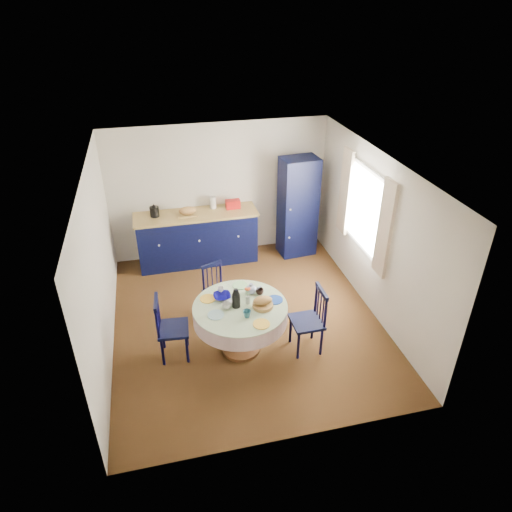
# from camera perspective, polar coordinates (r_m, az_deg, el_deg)

# --- Properties ---
(floor) EXTENTS (4.50, 4.50, 0.00)m
(floor) POSITION_cam_1_polar(r_m,az_deg,el_deg) (7.19, -1.26, -7.90)
(floor) COLOR black
(floor) RESTS_ON ground
(ceiling) EXTENTS (4.50, 4.50, 0.00)m
(ceiling) POSITION_cam_1_polar(r_m,az_deg,el_deg) (5.97, -1.53, 11.26)
(ceiling) COLOR white
(ceiling) RESTS_ON wall_back
(wall_back) EXTENTS (4.00, 0.02, 2.50)m
(wall_back) POSITION_cam_1_polar(r_m,az_deg,el_deg) (8.48, -4.63, 8.14)
(wall_back) COLOR beige
(wall_back) RESTS_ON floor
(wall_left) EXTENTS (0.02, 4.50, 2.50)m
(wall_left) POSITION_cam_1_polar(r_m,az_deg,el_deg) (6.44, -19.06, -1.31)
(wall_left) COLOR beige
(wall_left) RESTS_ON floor
(wall_right) EXTENTS (0.02, 4.50, 2.50)m
(wall_right) POSITION_cam_1_polar(r_m,az_deg,el_deg) (7.12, 14.57, 2.61)
(wall_right) COLOR beige
(wall_right) RESTS_ON floor
(window) EXTENTS (0.10, 1.74, 1.45)m
(window) POSITION_cam_1_polar(r_m,az_deg,el_deg) (7.22, 13.48, 5.59)
(window) COLOR white
(window) RESTS_ON wall_right
(kitchen_counter) EXTENTS (2.21, 0.70, 1.22)m
(kitchen_counter) POSITION_cam_1_polar(r_m,az_deg,el_deg) (8.49, -7.35, 2.42)
(kitchen_counter) COLOR black
(kitchen_counter) RESTS_ON floor
(pantry_cabinet) EXTENTS (0.70, 0.53, 1.89)m
(pantry_cabinet) POSITION_cam_1_polar(r_m,az_deg,el_deg) (8.55, 5.24, 6.09)
(pantry_cabinet) COLOR black
(pantry_cabinet) RESTS_ON floor
(dining_table) EXTENTS (1.28, 1.28, 1.06)m
(dining_table) POSITION_cam_1_polar(r_m,az_deg,el_deg) (6.24, -1.91, -7.15)
(dining_table) COLOR brown
(dining_table) RESTS_ON floor
(chair_left) EXTENTS (0.44, 0.46, 0.96)m
(chair_left) POSITION_cam_1_polar(r_m,az_deg,el_deg) (6.37, -10.70, -8.79)
(chair_left) COLOR black
(chair_left) RESTS_ON floor
(chair_far) EXTENTS (0.49, 0.48, 0.86)m
(chair_far) POSITION_cam_1_polar(r_m,az_deg,el_deg) (7.09, -4.92, -4.26)
(chair_far) COLOR black
(chair_far) RESTS_ON floor
(chair_right) EXTENTS (0.42, 0.45, 0.99)m
(chair_right) POSITION_cam_1_polar(r_m,az_deg,el_deg) (6.42, 6.72, -7.92)
(chair_right) COLOR black
(chair_right) RESTS_ON floor
(mug_a) EXTENTS (0.11, 0.11, 0.09)m
(mug_a) POSITION_cam_1_polar(r_m,az_deg,el_deg) (6.10, -3.71, -6.22)
(mug_a) COLOR silver
(mug_a) RESTS_ON dining_table
(mug_b) EXTENTS (0.11, 0.11, 0.10)m
(mug_b) POSITION_cam_1_polar(r_m,az_deg,el_deg) (5.95, -1.15, -7.24)
(mug_b) COLOR #275967
(mug_b) RESTS_ON dining_table
(mug_c) EXTENTS (0.11, 0.11, 0.09)m
(mug_c) POSITION_cam_1_polar(r_m,az_deg,el_deg) (6.36, 0.47, -4.46)
(mug_c) COLOR black
(mug_c) RESTS_ON dining_table
(mug_d) EXTENTS (0.10, 0.10, 0.09)m
(mug_d) POSITION_cam_1_polar(r_m,az_deg,el_deg) (6.40, -4.44, -4.28)
(mug_d) COLOR silver
(mug_d) RESTS_ON dining_table
(cobalt_bowl) EXTENTS (0.24, 0.24, 0.06)m
(cobalt_bowl) POSITION_cam_1_polar(r_m,az_deg,el_deg) (6.31, -4.25, -5.06)
(cobalt_bowl) COLOR #0A0766
(cobalt_bowl) RESTS_ON dining_table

